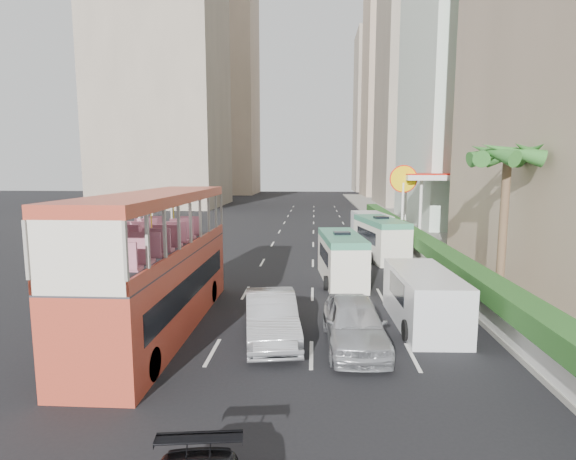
# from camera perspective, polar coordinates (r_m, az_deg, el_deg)

# --- Properties ---
(ground_plane) EXTENTS (200.00, 200.00, 0.00)m
(ground_plane) POSITION_cam_1_polar(r_m,az_deg,el_deg) (16.77, 4.43, -12.84)
(ground_plane) COLOR black
(ground_plane) RESTS_ON ground
(double_decker_bus) EXTENTS (2.50, 11.00, 5.06)m
(double_decker_bus) POSITION_cam_1_polar(r_m,az_deg,el_deg) (17.01, -16.17, -3.95)
(double_decker_bus) COLOR #B63D28
(double_decker_bus) RESTS_ON ground
(car_silver_lane_a) EXTENTS (2.46, 5.11, 1.62)m
(car_silver_lane_a) POSITION_cam_1_polar(r_m,az_deg,el_deg) (16.13, -2.16, -13.68)
(car_silver_lane_a) COLOR #B5B7BC
(car_silver_lane_a) RESTS_ON ground
(car_silver_lane_b) EXTENTS (2.15, 4.90, 1.64)m
(car_silver_lane_b) POSITION_cam_1_polar(r_m,az_deg,el_deg) (15.66, 8.38, -14.44)
(car_silver_lane_b) COLOR #B5B7BC
(car_silver_lane_b) RESTS_ON ground
(van_asset) EXTENTS (2.63, 4.52, 1.18)m
(van_asset) POSITION_cam_1_polar(r_m,az_deg,el_deg) (33.94, 6.01, -2.24)
(van_asset) COLOR silver
(van_asset) RESTS_ON ground
(minibus_near) EXTENTS (2.41, 5.78, 2.49)m
(minibus_near) POSITION_cam_1_polar(r_m,az_deg,el_deg) (23.81, 6.80, -3.52)
(minibus_near) COLOR silver
(minibus_near) RESTS_ON ground
(minibus_far) EXTENTS (3.07, 6.23, 2.64)m
(minibus_far) POSITION_cam_1_polar(r_m,az_deg,el_deg) (30.28, 11.66, -1.05)
(minibus_far) COLOR silver
(minibus_far) RESTS_ON ground
(panel_van_near) EXTENTS (2.24, 5.22, 2.06)m
(panel_van_near) POSITION_cam_1_polar(r_m,az_deg,el_deg) (17.90, 16.83, -8.34)
(panel_van_near) COLOR silver
(panel_van_near) RESTS_ON ground
(panel_van_far) EXTENTS (2.92, 5.82, 2.23)m
(panel_van_far) POSITION_cam_1_polar(r_m,az_deg,el_deg) (37.66, 10.49, 0.39)
(panel_van_far) COLOR silver
(panel_van_far) RESTS_ON ground
(sidewalk) EXTENTS (6.00, 120.00, 0.18)m
(sidewalk) POSITION_cam_1_polar(r_m,az_deg,el_deg) (42.15, 16.14, -0.42)
(sidewalk) COLOR #99968C
(sidewalk) RESTS_ON ground
(kerb_wall) EXTENTS (0.30, 44.00, 1.00)m
(kerb_wall) POSITION_cam_1_polar(r_m,az_deg,el_deg) (30.84, 15.57, -2.22)
(kerb_wall) COLOR silver
(kerb_wall) RESTS_ON sidewalk
(hedge) EXTENTS (1.10, 44.00, 0.70)m
(hedge) POSITION_cam_1_polar(r_m,az_deg,el_deg) (30.71, 15.63, -0.66)
(hedge) COLOR #2D6626
(hedge) RESTS_ON kerb_wall
(palm_tree) EXTENTS (0.36, 0.36, 6.40)m
(palm_tree) POSITION_cam_1_polar(r_m,az_deg,el_deg) (21.45, 25.64, 0.28)
(palm_tree) COLOR brown
(palm_tree) RESTS_ON sidewalk
(shell_station) EXTENTS (6.50, 8.00, 5.50)m
(shell_station) POSITION_cam_1_polar(r_m,az_deg,el_deg) (40.17, 18.30, 2.92)
(shell_station) COLOR silver
(shell_station) RESTS_ON ground
(tower_mid) EXTENTS (16.00, 16.00, 50.00)m
(tower_mid) POSITION_cam_1_polar(r_m,az_deg,el_deg) (78.29, 18.11, 21.58)
(tower_mid) COLOR #A0927E
(tower_mid) RESTS_ON ground
(tower_far_a) EXTENTS (14.00, 14.00, 44.00)m
(tower_far_a) POSITION_cam_1_polar(r_m,az_deg,el_deg) (100.51, 13.86, 16.83)
(tower_far_a) COLOR tan
(tower_far_a) RESTS_ON ground
(tower_far_b) EXTENTS (14.00, 14.00, 40.00)m
(tower_far_b) POSITION_cam_1_polar(r_m,az_deg,el_deg) (121.75, 11.90, 14.32)
(tower_far_b) COLOR #A0927E
(tower_far_b) RESTS_ON ground
(tower_left_a) EXTENTS (18.00, 18.00, 52.00)m
(tower_left_a) POSITION_cam_1_polar(r_m,az_deg,el_deg) (77.20, -15.86, 22.64)
(tower_left_a) COLOR #A0927E
(tower_left_a) RESTS_ON ground
(tower_left_b) EXTENTS (16.00, 16.00, 46.00)m
(tower_left_b) POSITION_cam_1_polar(r_m,az_deg,el_deg) (109.22, -8.48, 16.75)
(tower_left_b) COLOR tan
(tower_left_b) RESTS_ON ground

